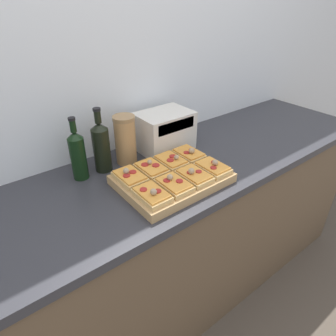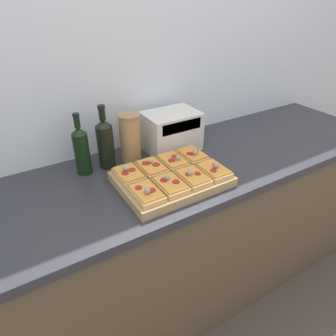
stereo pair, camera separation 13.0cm
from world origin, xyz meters
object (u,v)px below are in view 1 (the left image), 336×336
(wine_bottle, at_px, (101,146))
(grain_jar_tall, at_px, (125,140))
(cutting_board, at_px, (172,179))
(olive_oil_bottle, at_px, (78,154))
(toaster_oven, at_px, (164,131))

(wine_bottle, height_order, grain_jar_tall, wine_bottle)
(cutting_board, distance_m, grain_jar_tall, 0.31)
(olive_oil_bottle, xyz_separation_m, wine_bottle, (0.11, 0.00, 0.01))
(cutting_board, xyz_separation_m, grain_jar_tall, (-0.06, 0.28, 0.10))
(grain_jar_tall, relative_size, toaster_oven, 0.79)
(olive_oil_bottle, xyz_separation_m, toaster_oven, (0.47, -0.00, -0.02))
(cutting_board, xyz_separation_m, toaster_oven, (0.17, 0.28, 0.08))
(cutting_board, bearing_deg, wine_bottle, 122.92)
(wine_bottle, bearing_deg, cutting_board, -57.08)
(cutting_board, relative_size, toaster_oven, 1.53)
(grain_jar_tall, bearing_deg, cutting_board, -78.32)
(grain_jar_tall, distance_m, toaster_oven, 0.23)
(cutting_board, relative_size, wine_bottle, 1.52)
(grain_jar_tall, xyz_separation_m, toaster_oven, (0.23, -0.00, -0.02))
(cutting_board, height_order, wine_bottle, wine_bottle)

